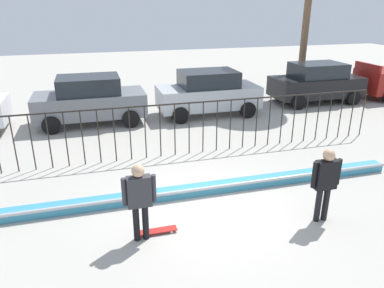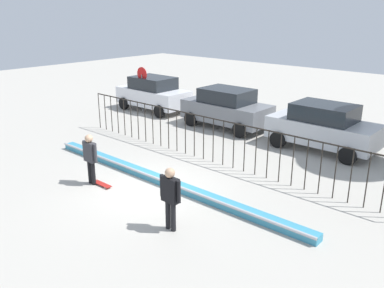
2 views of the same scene
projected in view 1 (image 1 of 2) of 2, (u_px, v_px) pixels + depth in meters
The scene contains 9 objects.
ground_plane at pixel (206, 204), 8.97m from camera, with size 60.00×60.00×0.00m, color #ADA89E.
bowl_coping_ledge at pixel (199, 190), 9.41m from camera, with size 11.00×0.40×0.27m.
perimeter_fence at pixel (175, 123), 11.49m from camera, with size 14.04×0.04×1.70m.
skateboarder at pixel (139, 196), 7.29m from camera, with size 0.68×0.26×1.69m.
skateboard at pixel (158, 231), 7.83m from camera, with size 0.80×0.20×0.07m.
camera_operator at pixel (326, 179), 7.95m from camera, with size 0.70×0.26×1.72m.
parked_car_gray at pixel (90, 100), 14.59m from camera, with size 4.30×2.12×1.90m.
parked_car_silver at pixel (208, 92), 15.76m from camera, with size 4.30×2.12×1.90m.
parked_car_black at pixel (316, 83), 17.69m from camera, with size 4.30×2.12×1.90m.
Camera 1 is at (-2.43, -7.45, 4.61)m, focal length 34.42 mm.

